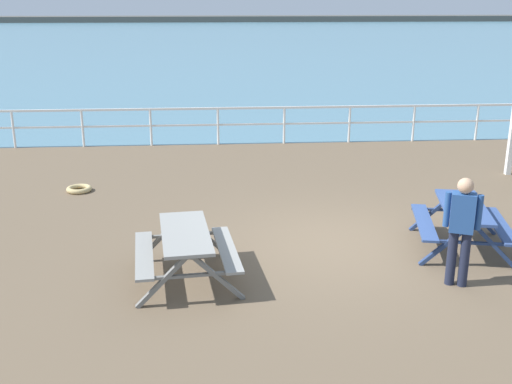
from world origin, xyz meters
TOP-DOWN VIEW (x-y plane):
  - ground_plane at (0.00, 0.00)m, footprint 30.00×24.00m
  - sea_band at (0.00, 52.75)m, footprint 142.00×90.00m
  - distant_shoreline at (0.00, 95.75)m, footprint 142.00×6.00m
  - seaward_railing at (-0.00, 7.75)m, footprint 23.07×0.07m
  - picnic_table_near_left at (2.07, -0.35)m, footprint 1.85×2.07m
  - picnic_table_near_right at (-2.54, -1.21)m, footprint 1.71×1.95m
  - visitor at (1.47, -1.70)m, footprint 0.49×0.34m
  - rope_coil at (-5.05, 3.43)m, footprint 0.55×0.55m

SIDE VIEW (x-z plane):
  - ground_plane at x=0.00m, z-range -0.20..0.00m
  - sea_band at x=0.00m, z-range 0.00..0.00m
  - distant_shoreline at x=0.00m, z-range -0.90..0.90m
  - rope_coil at x=-5.05m, z-range 0.00..0.11m
  - picnic_table_near_left at x=2.07m, z-range 0.19..0.98m
  - picnic_table_near_right at x=-2.54m, z-range 0.19..0.98m
  - seaward_railing at x=0.00m, z-range 0.21..1.29m
  - visitor at x=1.47m, z-range 0.12..1.78m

